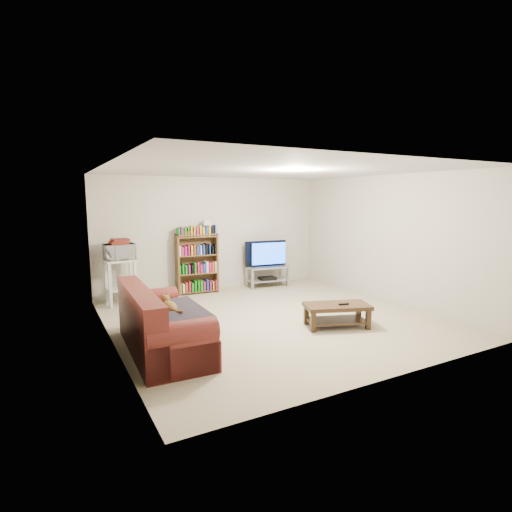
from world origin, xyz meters
TOP-DOWN VIEW (x-y plane):
  - floor at (0.00, 0.00)m, footprint 5.00×5.00m
  - ceiling at (0.00, 0.00)m, footprint 5.00×5.00m
  - wall_back at (0.00, 2.50)m, footprint 5.00×0.00m
  - wall_front at (0.00, -2.50)m, footprint 5.00×0.00m
  - wall_left at (-2.50, 0.00)m, footprint 0.00×5.00m
  - wall_right at (2.50, 0.00)m, footprint 0.00×5.00m
  - sofa at (-2.03, -0.49)m, footprint 0.91×1.99m
  - blanket at (-1.85, -0.63)m, footprint 0.80×1.02m
  - cat at (-1.85, -0.46)m, footprint 0.23×0.54m
  - coffee_table at (0.66, -0.82)m, footprint 1.09×0.79m
  - remote at (0.73, -0.89)m, footprint 0.17×0.08m
  - tv_stand at (1.12, 2.13)m, footprint 0.95×0.50m
  - television at (1.12, 2.13)m, footprint 0.99×0.23m
  - dvd_player at (1.12, 2.13)m, footprint 0.39×0.29m
  - bookshelf at (-0.46, 2.30)m, footprint 0.88×0.33m
  - shelf_clutter at (-0.36, 2.31)m, footprint 0.64×0.21m
  - microwave_stand at (-2.03, 2.09)m, footprint 0.56×0.43m
  - microwave at (-2.03, 2.09)m, footprint 0.55×0.40m
  - game_boxes at (-2.03, 2.09)m, footprint 0.33×0.29m

SIDE VIEW (x-z plane):
  - floor at x=0.00m, z-range 0.00..0.00m
  - dvd_player at x=1.12m, z-range 0.16..0.22m
  - coffee_table at x=0.66m, z-range 0.07..0.43m
  - sofa at x=-2.03m, z-range -0.12..0.72m
  - tv_stand at x=1.12m, z-range 0.08..0.54m
  - remote at x=0.73m, z-range 0.36..0.38m
  - blanket at x=-1.85m, z-range 0.41..0.59m
  - microwave_stand at x=-2.03m, z-range 0.12..0.97m
  - cat at x=-1.85m, z-range 0.48..0.64m
  - bookshelf at x=-0.46m, z-range 0.02..1.26m
  - television at x=1.12m, z-range 0.46..1.02m
  - microwave at x=-2.03m, z-range 0.85..1.14m
  - game_boxes at x=-2.03m, z-range 1.14..1.19m
  - wall_back at x=0.00m, z-range -1.30..3.70m
  - wall_front at x=0.00m, z-range -1.30..3.70m
  - wall_left at x=-2.50m, z-range -1.30..3.70m
  - wall_right at x=2.50m, z-range -1.30..3.70m
  - shelf_clutter at x=-0.36m, z-range 1.21..1.49m
  - ceiling at x=0.00m, z-range 2.40..2.40m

